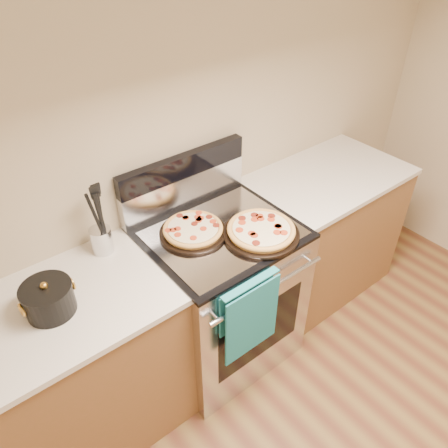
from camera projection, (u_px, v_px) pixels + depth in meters
wall_back at (176, 129)px, 2.18m from camera, size 4.00×0.00×4.00m
range_body at (220, 295)px, 2.50m from camera, size 0.76×0.68×0.90m
oven_window at (260, 332)px, 2.30m from camera, size 0.56×0.01×0.40m
cooktop at (220, 232)px, 2.23m from camera, size 0.76×0.68×0.02m
backsplash_lower at (185, 190)px, 2.36m from camera, size 0.76×0.06×0.18m
backsplash_upper at (183, 166)px, 2.27m from camera, size 0.76×0.06×0.12m
oven_handle at (269, 289)px, 2.06m from camera, size 0.70×0.03×0.03m
dish_towel at (249, 315)px, 2.06m from camera, size 0.32×0.05×0.42m
foil_sheet at (224, 233)px, 2.20m from camera, size 0.70×0.55×0.01m
cabinet_left at (73, 377)px, 2.09m from camera, size 1.00×0.62×0.88m
countertop_left at (50, 313)px, 1.82m from camera, size 1.02×0.64×0.03m
cabinet_right at (319, 234)px, 2.97m from camera, size 1.00×0.62×0.88m
countertop_right at (329, 177)px, 2.69m from camera, size 1.02×0.64×0.03m
pepperoni_pizza_back at (193, 230)px, 2.18m from camera, size 0.43×0.43×0.05m
pepperoni_pizza_front at (261, 231)px, 2.17m from camera, size 0.50×0.50×0.05m
utensil_crock at (102, 240)px, 2.07m from camera, size 0.14×0.14×0.13m
saucepan at (49, 300)px, 1.77m from camera, size 0.22×0.22×0.12m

